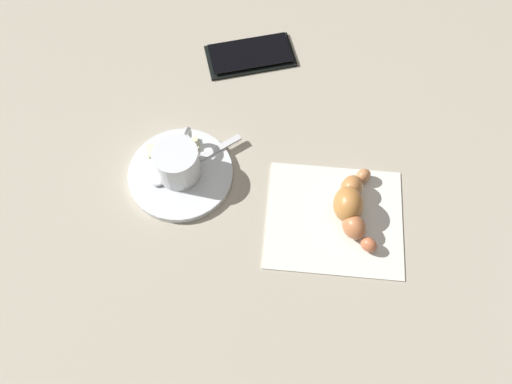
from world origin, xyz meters
The scene contains 8 objects.
ground_plane centered at (0.00, 0.00, 0.00)m, with size 1.80×1.80×0.00m, color #ABA390.
saucer centered at (0.10, 0.01, 0.01)m, with size 0.14×0.14×0.01m, color silver.
espresso_cup centered at (0.10, 0.01, 0.04)m, with size 0.06×0.09×0.05m.
teaspoon centered at (0.10, 0.00, 0.01)m, with size 0.10×0.12×0.01m.
sugar_packet centered at (0.12, -0.02, 0.01)m, with size 0.07×0.02×0.01m, color beige.
napkin centered at (-0.12, 0.01, 0.00)m, with size 0.18×0.16×0.00m, color silver.
croissant centered at (-0.13, -0.01, 0.02)m, with size 0.08×0.12×0.05m.
cell_phone centered at (0.08, -0.23, 0.00)m, with size 0.15×0.13×0.01m.
Camera 1 is at (-0.11, 0.30, 0.61)m, focal length 35.30 mm.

